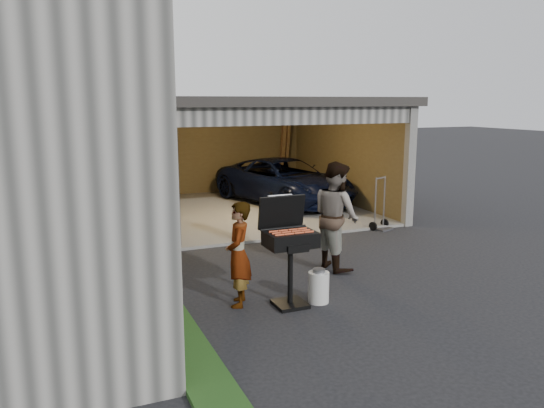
{
  "coord_description": "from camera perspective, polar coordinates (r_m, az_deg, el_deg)",
  "views": [
    {
      "loc": [
        -3.56,
        -6.15,
        2.82
      ],
      "look_at": [
        -0.23,
        1.72,
        1.15
      ],
      "focal_mm": 35.0,
      "sensor_mm": 36.0,
      "label": 1
    }
  ],
  "objects": [
    {
      "name": "hand_truck",
      "position": [
        12.01,
        11.65,
        -1.64
      ],
      "size": [
        0.53,
        0.48,
        1.18
      ],
      "rotation": [
        0.0,
        0.0,
        0.36
      ],
      "color": "slate",
      "rests_on": "ground"
    },
    {
      "name": "woman",
      "position": [
        7.36,
        -3.62,
        -5.42
      ],
      "size": [
        0.53,
        0.63,
        1.47
      ],
      "primitive_type": "imported",
      "rotation": [
        0.0,
        0.0,
        -1.97
      ],
      "color": "silver",
      "rests_on": "ground"
    },
    {
      "name": "ground",
      "position": [
        7.65,
        6.75,
        -10.67
      ],
      "size": [
        80.0,
        80.0,
        0.0
      ],
      "primitive_type": "plane",
      "color": "black",
      "rests_on": "ground"
    },
    {
      "name": "bbq_grill",
      "position": [
        7.3,
        1.87,
        -4.17
      ],
      "size": [
        0.68,
        0.6,
        1.52
      ],
      "color": "black",
      "rests_on": "ground"
    },
    {
      "name": "man",
      "position": [
        9.0,
        6.9,
        -1.24
      ],
      "size": [
        0.74,
        0.93,
        1.83
      ],
      "primitive_type": "imported",
      "rotation": [
        0.0,
        0.0,
        1.63
      ],
      "color": "#452B1B",
      "rests_on": "ground"
    },
    {
      "name": "groundcover_strip",
      "position": [
        6.0,
        -8.0,
        -16.76
      ],
      "size": [
        0.5,
        8.0,
        0.06
      ],
      "primitive_type": "cube",
      "color": "#193814",
      "rests_on": "ground"
    },
    {
      "name": "propane_tank",
      "position": [
        7.63,
        5.04,
        -8.91
      ],
      "size": [
        0.35,
        0.35,
        0.44
      ],
      "primitive_type": "cylinder",
      "rotation": [
        0.0,
        0.0,
        0.19
      ],
      "color": "silver",
      "rests_on": "ground"
    },
    {
      "name": "garage",
      "position": [
        13.68,
        -4.48,
        7.04
      ],
      "size": [
        6.8,
        6.3,
        2.9
      ],
      "color": "#605E59",
      "rests_on": "ground"
    },
    {
      "name": "minivan",
      "position": [
        14.49,
        1.37,
        2.26
      ],
      "size": [
        3.1,
        4.72,
        1.21
      ],
      "primitive_type": "imported",
      "rotation": [
        0.0,
        0.0,
        0.27
      ],
      "color": "black",
      "rests_on": "ground"
    },
    {
      "name": "plywood_panel",
      "position": [
        7.02,
        -12.18,
        -9.19
      ],
      "size": [
        0.21,
        0.76,
        0.84
      ],
      "primitive_type": "cube",
      "rotation": [
        0.0,
        -0.21,
        0.0
      ],
      "color": "brown",
      "rests_on": "ground"
    }
  ]
}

